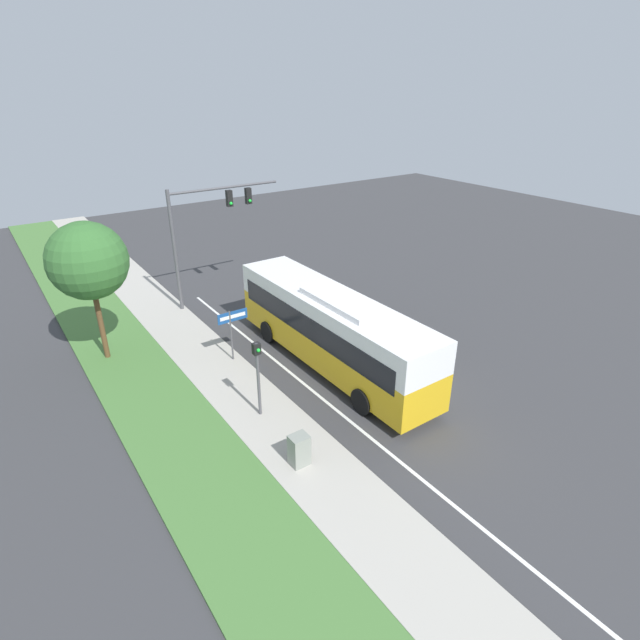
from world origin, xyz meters
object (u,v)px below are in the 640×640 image
object	(u,v)px
signal_gantry	(206,222)
street_sign	(232,325)
pedestrian_signal	(258,368)
utility_cabinet	(299,450)
bus	(331,326)

from	to	relation	value
signal_gantry	street_sign	bearing A→B (deg)	-106.46
pedestrian_signal	utility_cabinet	bearing A→B (deg)	-94.97
bus	utility_cabinet	xyz separation A→B (m)	(-4.86, -4.80, -1.33)
pedestrian_signal	street_sign	distance (m)	4.63
bus	signal_gantry	world-z (taller)	signal_gantry
street_sign	utility_cabinet	bearing A→B (deg)	-100.28
bus	street_sign	xyz separation A→B (m)	(-3.46, 2.92, -0.14)
pedestrian_signal	street_sign	bearing A→B (deg)	76.00
signal_gantry	bus	bearing A→B (deg)	-81.81
bus	signal_gantry	size ratio (longest dim) A/B	1.74
pedestrian_signal	street_sign	xyz separation A→B (m)	(1.12, 4.48, -0.32)
signal_gantry	pedestrian_signal	xyz separation A→B (m)	(-3.16, -11.41, -2.69)
utility_cabinet	bus	bearing A→B (deg)	44.63
bus	pedestrian_signal	world-z (taller)	bus
bus	street_sign	bearing A→B (deg)	139.87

